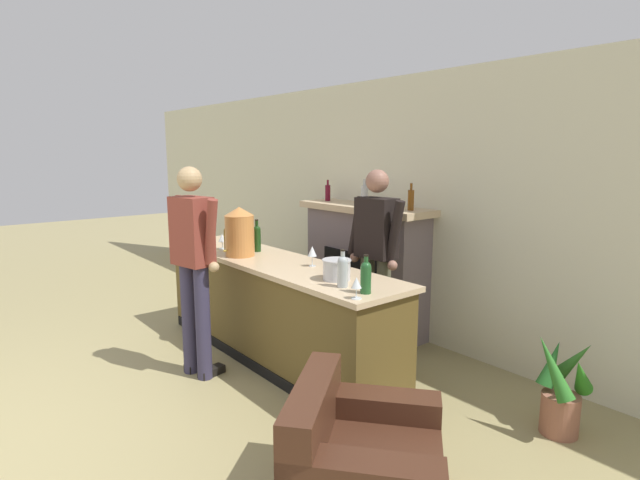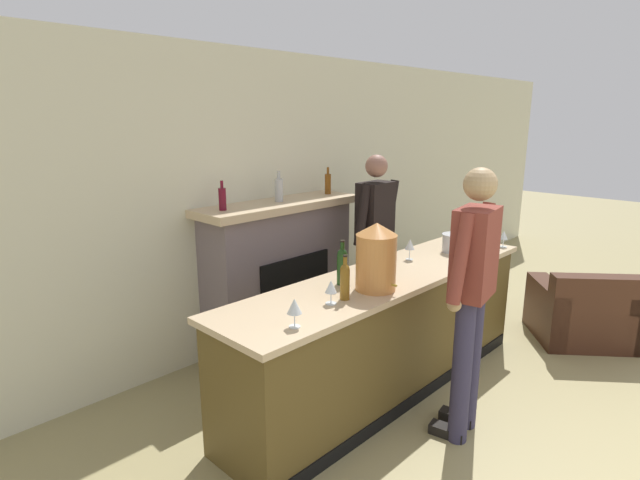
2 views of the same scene
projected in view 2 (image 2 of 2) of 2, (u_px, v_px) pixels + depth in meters
wall_back_panel at (267, 200)px, 4.82m from camera, size 12.00×0.07×2.75m
bar_counter at (386, 332)px, 3.97m from camera, size 3.07×0.72×0.97m
fireplace_stone at (280, 273)px, 4.74m from camera, size 1.66×0.52×1.68m
armchair_black at (584, 316)px, 4.88m from camera, size 1.16×1.17×0.75m
potted_plant_corner at (449, 267)px, 6.23m from camera, size 0.38×0.40×0.75m
person_customer at (471, 293)px, 3.26m from camera, size 0.65×0.36×1.85m
person_bartender at (375, 239)px, 4.78m from camera, size 0.66×0.32×1.82m
copper_dispenser at (376, 256)px, 3.46m from camera, size 0.29×0.33×0.48m
ice_bucket_steel at (455, 243)px, 4.48m from camera, size 0.23×0.23×0.17m
wine_bottle_chardonnay_pale at (476, 236)px, 4.53m from camera, size 0.08×0.08×0.29m
wine_bottle_cabernet_heavy at (342, 265)px, 3.59m from camera, size 0.08×0.08×0.33m
wine_bottle_port_short at (345, 280)px, 3.29m from camera, size 0.06×0.06×0.31m
wine_bottle_merlot_tall at (486, 232)px, 4.70m from camera, size 0.08×0.08×0.28m
wine_glass_mid_counter at (331, 287)px, 3.22m from camera, size 0.08×0.08×0.16m
wine_glass_front_right at (294, 307)px, 2.86m from camera, size 0.09×0.09×0.17m
wine_glass_near_bucket at (504, 236)px, 4.64m from camera, size 0.07×0.07×0.15m
wine_glass_by_dispenser at (410, 245)px, 4.22m from camera, size 0.08×0.08×0.18m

